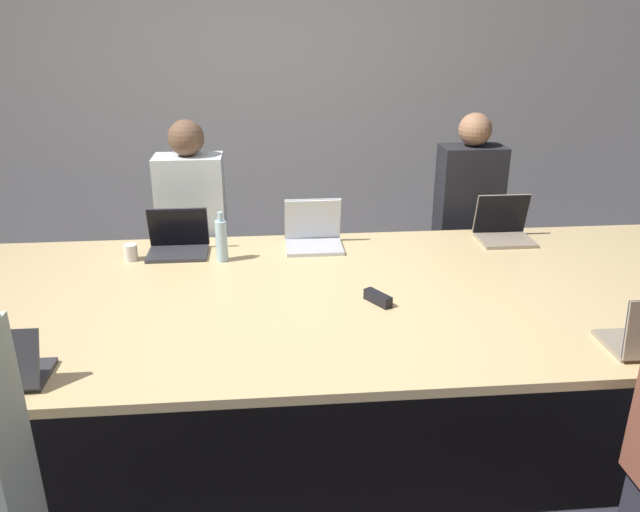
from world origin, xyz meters
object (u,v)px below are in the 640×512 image
at_px(person_far_midleft, 194,237).
at_px(stapler, 378,298).
at_px(laptop_far_midleft, 178,240).
at_px(bottle_far_midleft, 222,240).
at_px(laptop_far_center, 314,233).
at_px(cup_far_midleft, 131,252).
at_px(person_far_right, 467,223).
at_px(laptop_far_right, 503,227).

relative_size(person_far_midleft, stapler, 9.29).
bearing_deg(laptop_far_midleft, bottle_far_midleft, -30.69).
xyz_separation_m(laptop_far_center, cup_far_midleft, (-0.99, -0.13, -0.03)).
xyz_separation_m(laptop_far_midleft, bottle_far_midleft, (0.25, -0.15, 0.05)).
xyz_separation_m(cup_far_midleft, bottle_far_midleft, (0.49, -0.05, 0.07)).
relative_size(person_far_right, cup_far_midleft, 15.74).
bearing_deg(laptop_far_right, person_far_midleft, 169.07).
xyz_separation_m(person_far_midleft, bottle_far_midleft, (0.21, -0.55, 0.18)).
xyz_separation_m(bottle_far_midleft, stapler, (0.73, -0.58, -0.09)).
bearing_deg(cup_far_midleft, laptop_far_midleft, 21.66).
xyz_separation_m(laptop_far_midleft, person_far_midleft, (0.04, 0.40, -0.13)).
height_order(cup_far_midleft, stapler, cup_far_midleft).
bearing_deg(bottle_far_midleft, stapler, -38.44).
bearing_deg(person_far_midleft, laptop_far_center, -26.86).
distance_m(laptop_far_right, person_far_right, 0.50).
relative_size(person_far_right, laptop_far_midleft, 4.27).
relative_size(laptop_far_center, bottle_far_midleft, 1.18).
relative_size(cup_far_midleft, bottle_far_midleft, 0.33).
height_order(cup_far_midleft, bottle_far_midleft, bottle_far_midleft).
distance_m(bottle_far_midleft, stapler, 0.94).
distance_m(laptop_far_right, cup_far_midleft, 2.10).
height_order(person_far_midleft, cup_far_midleft, person_far_midleft).
relative_size(laptop_far_right, cup_far_midleft, 3.49).
bearing_deg(stapler, person_far_midleft, 97.70).
bearing_deg(person_far_midleft, bottle_far_midleft, -68.90).
height_order(laptop_far_center, bottle_far_midleft, bottle_far_midleft).
distance_m(person_far_right, bottle_far_midleft, 1.70).
bearing_deg(laptop_far_right, bottle_far_midleft, -173.09).
bearing_deg(person_far_midleft, stapler, -50.06).
bearing_deg(laptop_far_center, cup_far_midleft, -172.31).
xyz_separation_m(laptop_far_center, person_far_midleft, (-0.71, 0.36, -0.13)).
height_order(person_far_right, laptop_far_midleft, person_far_right).
relative_size(person_far_midleft, cup_far_midleft, 15.78).
height_order(laptop_far_midleft, cup_far_midleft, laptop_far_midleft).
relative_size(person_far_right, stapler, 9.27).
distance_m(person_far_right, person_far_midleft, 1.76).
xyz_separation_m(person_far_midleft, cup_far_midleft, (-0.28, -0.49, 0.10)).
xyz_separation_m(laptop_far_midleft, cup_far_midleft, (-0.24, -0.10, -0.03)).
bearing_deg(laptop_far_right, laptop_far_midleft, -178.53).
bearing_deg(person_far_midleft, cup_far_midleft, -119.26).
bearing_deg(laptop_far_midleft, stapler, -36.62).
distance_m(laptop_far_center, laptop_far_midleft, 0.75).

